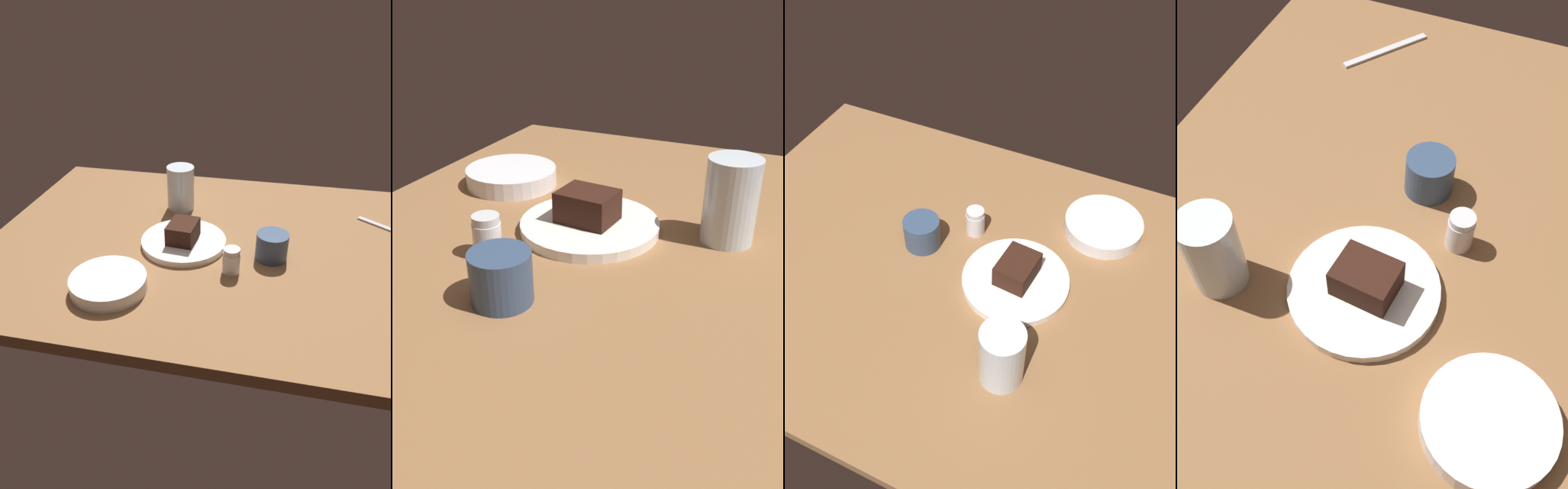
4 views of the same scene
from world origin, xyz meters
TOP-DOWN VIEW (x-y plane):
  - dining_table at (0.00, 0.00)cm, footprint 120.00×84.00cm
  - dessert_plate at (9.11, 2.48)cm, footprint 21.73×21.73cm
  - chocolate_cake_slice at (9.15, 2.88)cm, footprint 7.48×9.13cm
  - salt_shaker at (-4.44, 12.18)cm, footprint 4.09×4.09cm
  - water_glass at (14.61, -17.60)cm, footprint 7.87×7.87cm
  - side_bowl at (20.96, 24.07)cm, footprint 16.92×16.92cm
  - coffee_cup at (-13.21, 4.21)cm, footprint 7.76×7.76cm

SIDE VIEW (x-z plane):
  - dining_table at x=0.00cm, z-range 0.00..3.00cm
  - dessert_plate at x=9.11cm, z-range 3.00..4.61cm
  - side_bowl at x=20.96cm, z-range 3.00..6.28cm
  - salt_shaker at x=-4.44cm, z-range 2.95..9.32cm
  - coffee_cup at x=-13.21cm, z-range 3.00..9.70cm
  - chocolate_cake_slice at x=9.15cm, z-range 4.61..9.49cm
  - water_glass at x=14.61cm, z-range 3.00..15.89cm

